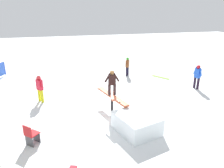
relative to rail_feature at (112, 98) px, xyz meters
The scene contains 9 objects.
ground_plane 0.78m from the rail_feature, ahead, with size 60.00×60.00×0.00m, color white.
rail_feature is the anchor object (origin of this frame).
snow_kicker_ramp 2.13m from the rail_feature, 163.55° to the right, with size 1.80×1.50×0.77m, color white.
main_rider_on_rail 0.77m from the rail_feature, ahead, with size 1.45×0.75×1.29m.
bystander_brown 6.26m from the rail_feature, 24.59° to the right, with size 0.57×0.45×1.44m.
bystander_blue 6.45m from the rail_feature, 72.21° to the right, with size 0.71×0.29×1.57m.
bystander_red 4.21m from the rail_feature, 58.54° to the left, with size 0.59×0.48×1.54m.
loose_snowboard_lime 6.79m from the rail_feature, 46.72° to the right, with size 1.45×0.28×0.02m, color #82D237.
folding_chair 4.19m from the rail_feature, 117.83° to the left, with size 0.62×0.62×0.88m.
Camera 1 is at (-9.72, 2.37, 5.14)m, focal length 35.00 mm.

